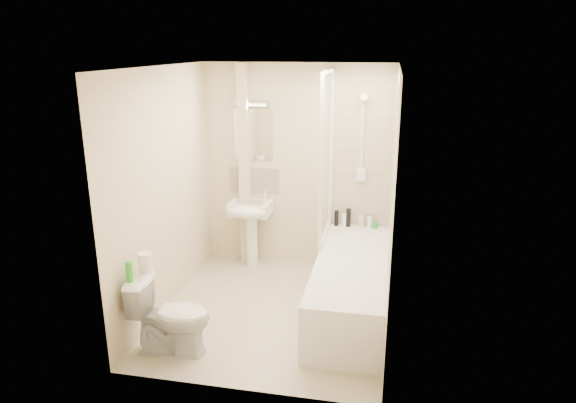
# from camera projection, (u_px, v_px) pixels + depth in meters

# --- Properties ---
(floor) EXTENTS (2.50, 2.50, 0.00)m
(floor) POSITION_uv_depth(u_px,v_px,m) (274.00, 311.00, 5.19)
(floor) COLOR beige
(floor) RESTS_ON ground
(wall_back) EXTENTS (2.20, 0.02, 2.40)m
(wall_back) POSITION_uv_depth(u_px,v_px,m) (297.00, 168.00, 6.01)
(wall_back) COLOR beige
(wall_back) RESTS_ON ground
(wall_left) EXTENTS (0.02, 2.50, 2.40)m
(wall_left) POSITION_uv_depth(u_px,v_px,m) (164.00, 192.00, 5.04)
(wall_left) COLOR beige
(wall_left) RESTS_ON ground
(wall_right) EXTENTS (0.02, 2.50, 2.40)m
(wall_right) POSITION_uv_depth(u_px,v_px,m) (392.00, 205.00, 4.63)
(wall_right) COLOR beige
(wall_right) RESTS_ON ground
(ceiling) EXTENTS (2.20, 2.50, 0.02)m
(ceiling) POSITION_uv_depth(u_px,v_px,m) (272.00, 67.00, 4.48)
(ceiling) COLOR white
(ceiling) RESTS_ON wall_back
(tile_back) EXTENTS (0.70, 0.01, 1.75)m
(tile_back) POSITION_uv_depth(u_px,v_px,m) (362.00, 152.00, 5.79)
(tile_back) COLOR beige
(tile_back) RESTS_ON wall_back
(tile_right) EXTENTS (0.01, 2.10, 1.75)m
(tile_right) POSITION_uv_depth(u_px,v_px,m) (392.00, 176.00, 4.74)
(tile_right) COLOR beige
(tile_right) RESTS_ON wall_right
(pipe_boxing) EXTENTS (0.12, 0.12, 2.40)m
(pipe_boxing) POSITION_uv_depth(u_px,v_px,m) (245.00, 167.00, 6.07)
(pipe_boxing) COLOR beige
(pipe_boxing) RESTS_ON ground
(splashback) EXTENTS (0.60, 0.02, 0.30)m
(splashback) POSITION_uv_depth(u_px,v_px,m) (254.00, 180.00, 6.15)
(splashback) COLOR beige
(splashback) RESTS_ON wall_back
(mirror) EXTENTS (0.46, 0.01, 0.60)m
(mirror) POSITION_uv_depth(u_px,v_px,m) (253.00, 135.00, 5.98)
(mirror) COLOR white
(mirror) RESTS_ON wall_back
(strip_light) EXTENTS (0.42, 0.07, 0.07)m
(strip_light) POSITION_uv_depth(u_px,v_px,m) (252.00, 103.00, 5.85)
(strip_light) COLOR silver
(strip_light) RESTS_ON wall_back
(bathtub) EXTENTS (0.70, 2.10, 0.55)m
(bathtub) POSITION_uv_depth(u_px,v_px,m) (351.00, 284.00, 5.13)
(bathtub) COLOR white
(bathtub) RESTS_ON ground
(shower_screen) EXTENTS (0.04, 0.92, 1.80)m
(shower_screen) POSITION_uv_depth(u_px,v_px,m) (327.00, 156.00, 5.44)
(shower_screen) COLOR white
(shower_screen) RESTS_ON bathtub
(shower_fixture) EXTENTS (0.10, 0.16, 0.99)m
(shower_fixture) POSITION_uv_depth(u_px,v_px,m) (362.00, 142.00, 5.71)
(shower_fixture) COLOR white
(shower_fixture) RESTS_ON wall_back
(pedestal_sink) EXTENTS (0.48, 0.46, 0.93)m
(pedestal_sink) POSITION_uv_depth(u_px,v_px,m) (250.00, 216.00, 6.04)
(pedestal_sink) COLOR white
(pedestal_sink) RESTS_ON ground
(bottle_black_a) EXTENTS (0.05, 0.05, 0.18)m
(bottle_black_a) POSITION_uv_depth(u_px,v_px,m) (336.00, 218.00, 6.00)
(bottle_black_a) COLOR black
(bottle_black_a) RESTS_ON bathtub
(bottle_white_a) EXTENTS (0.06, 0.06, 0.15)m
(bottle_white_a) POSITION_uv_depth(u_px,v_px,m) (344.00, 220.00, 5.98)
(bottle_white_a) COLOR white
(bottle_white_a) RESTS_ON bathtub
(bottle_black_b) EXTENTS (0.05, 0.05, 0.21)m
(bottle_black_b) POSITION_uv_depth(u_px,v_px,m) (348.00, 218.00, 5.97)
(bottle_black_b) COLOR black
(bottle_black_b) RESTS_ON bathtub
(bottle_cream) EXTENTS (0.06, 0.06, 0.15)m
(bottle_cream) POSITION_uv_depth(u_px,v_px,m) (361.00, 221.00, 5.95)
(bottle_cream) COLOR beige
(bottle_cream) RESTS_ON bathtub
(bottle_white_b) EXTENTS (0.06, 0.06, 0.13)m
(bottle_white_b) POSITION_uv_depth(u_px,v_px,m) (370.00, 222.00, 5.93)
(bottle_white_b) COLOR white
(bottle_white_b) RESTS_ON bathtub
(bottle_green) EXTENTS (0.06, 0.06, 0.08)m
(bottle_green) POSITION_uv_depth(u_px,v_px,m) (375.00, 225.00, 5.93)
(bottle_green) COLOR green
(bottle_green) RESTS_ON bathtub
(toilet) EXTENTS (0.50, 0.74, 0.69)m
(toilet) POSITION_uv_depth(u_px,v_px,m) (171.00, 316.00, 4.42)
(toilet) COLOR white
(toilet) RESTS_ON ground
(toilet_roll_lower) EXTENTS (0.11, 0.11, 0.10)m
(toilet_roll_lower) POSITION_uv_depth(u_px,v_px,m) (146.00, 266.00, 4.46)
(toilet_roll_lower) COLOR white
(toilet_roll_lower) RESTS_ON toilet
(toilet_roll_upper) EXTENTS (0.12, 0.12, 0.09)m
(toilet_roll_upper) POSITION_uv_depth(u_px,v_px,m) (145.00, 258.00, 4.37)
(toilet_roll_upper) COLOR white
(toilet_roll_upper) RESTS_ON toilet_roll_lower
(green_bottle) EXTENTS (0.06, 0.06, 0.18)m
(green_bottle) POSITION_uv_depth(u_px,v_px,m) (129.00, 272.00, 4.25)
(green_bottle) COLOR green
(green_bottle) RESTS_ON toilet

